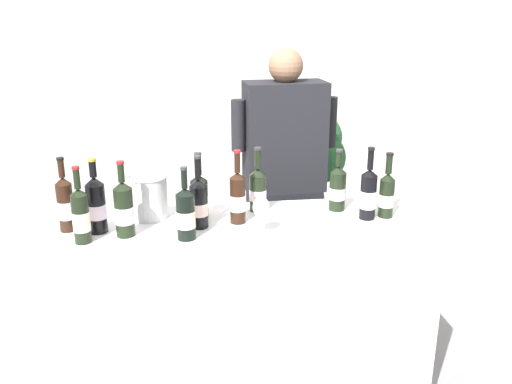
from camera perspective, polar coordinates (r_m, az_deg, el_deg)
wall_back at (r=4.94m, az=-5.15°, el=12.81°), size 8.00×0.10×2.80m
counter at (r=2.72m, az=-2.30°, el=-12.75°), size 1.84×0.57×0.96m
wine_bottle_0 at (r=2.53m, az=-19.49°, el=-1.21°), size 0.07×0.07×0.34m
wine_bottle_1 at (r=2.55m, az=-6.02°, el=-0.40°), size 0.08×0.08×0.32m
wine_bottle_2 at (r=2.38m, az=-18.03°, el=-2.39°), size 0.07×0.07×0.34m
wine_bottle_3 at (r=2.47m, az=-16.52°, el=-1.29°), size 0.08×0.08×0.34m
wine_bottle_4 at (r=2.63m, az=0.19°, el=0.31°), size 0.08×0.08×0.32m
wine_bottle_5 at (r=2.32m, az=-7.44°, el=-2.31°), size 0.08×0.08×0.32m
wine_bottle_6 at (r=2.67m, az=8.62°, el=0.43°), size 0.08×0.08×0.31m
wine_bottle_7 at (r=2.44m, az=-6.07°, el=-1.16°), size 0.08×0.08×0.34m
wine_bottle_8 at (r=2.62m, az=13.64°, el=-0.23°), size 0.07×0.07×0.31m
wine_bottle_9 at (r=2.58m, az=11.78°, el=-0.20°), size 0.08×0.08×0.35m
wine_bottle_10 at (r=2.40m, az=-13.78°, el=-1.77°), size 0.08×0.08×0.34m
wine_bottle_11 at (r=2.48m, az=-1.95°, el=-0.56°), size 0.07×0.07×0.35m
wine_glass at (r=2.34m, az=0.54°, el=-1.78°), size 0.07×0.07×0.17m
ice_bucket at (r=2.59m, az=-11.32°, el=-0.45°), size 0.19×0.19×0.21m
person_server at (r=3.22m, az=2.92°, el=-0.79°), size 0.62×0.27×1.70m
potted_shrub at (r=3.69m, az=5.44°, el=1.00°), size 0.57×0.55×1.25m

